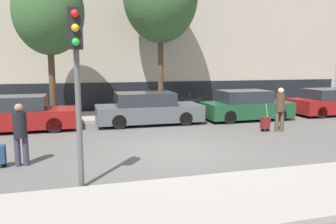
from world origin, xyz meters
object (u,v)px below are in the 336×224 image
at_px(parked_car_1, 148,109).
at_px(pedestrian_left, 20,131).
at_px(trolley_right, 265,123).
at_px(bare_tree_near_crossing, 49,12).
at_px(parked_car_0, 17,115).
at_px(pedestrian_right, 280,107).
at_px(traffic_light, 77,63).
at_px(parked_car_2, 246,106).
at_px(parked_car_3, 330,103).
at_px(parked_bicycle, 193,104).

distance_m(parked_car_1, pedestrian_left, 6.67).
relative_size(trolley_right, bare_tree_near_crossing, 0.17).
distance_m(parked_car_0, pedestrian_left, 4.98).
height_order(parked_car_0, pedestrian_right, pedestrian_right).
bearing_deg(traffic_light, parked_car_2, 42.08).
xyz_separation_m(parked_car_0, pedestrian_left, (0.88, -4.90, 0.28)).
bearing_deg(bare_tree_near_crossing, trolley_right, -27.40).
height_order(parked_car_3, pedestrian_left, pedestrian_left).
distance_m(pedestrian_right, bare_tree_near_crossing, 10.46).
height_order(parked_car_1, trolley_right, parked_car_1).
height_order(trolley_right, bare_tree_near_crossing, bare_tree_near_crossing).
relative_size(parked_car_0, pedestrian_right, 2.58).
bearing_deg(parked_bicycle, bare_tree_near_crossing, -170.38).
relative_size(parked_car_3, trolley_right, 3.64).
distance_m(parked_car_1, parked_car_3, 9.66).
relative_size(pedestrian_left, bare_tree_near_crossing, 0.25).
xyz_separation_m(trolley_right, traffic_light, (-7.07, -4.29, 2.33)).
distance_m(parked_car_1, parked_car_2, 4.72).
distance_m(parked_car_1, bare_tree_near_crossing, 5.97).
relative_size(parked_car_0, trolley_right, 4.02).
bearing_deg(pedestrian_right, parked_bicycle, 123.23).
distance_m(pedestrian_left, trolley_right, 8.84).
height_order(parked_car_3, bare_tree_near_crossing, bare_tree_near_crossing).
distance_m(parked_bicycle, bare_tree_near_crossing, 8.39).
xyz_separation_m(parked_car_0, bare_tree_near_crossing, (1.28, 1.51, 4.18)).
height_order(parked_car_3, traffic_light, traffic_light).
relative_size(parked_car_0, bare_tree_near_crossing, 0.68).
bearing_deg(parked_car_2, trolley_right, -102.70).
bearing_deg(trolley_right, parked_car_0, 163.95).
bearing_deg(parked_car_3, pedestrian_right, -149.24).
bearing_deg(parked_car_1, parked_car_0, -179.04).
distance_m(pedestrian_left, bare_tree_near_crossing, 7.51).
bearing_deg(pedestrian_left, parked_car_2, 25.50).
distance_m(trolley_right, traffic_light, 8.59).
distance_m(parked_car_0, parked_car_3, 14.97).
xyz_separation_m(pedestrian_left, trolley_right, (8.55, 2.18, -0.59)).
distance_m(pedestrian_right, parked_bicycle, 5.83).
relative_size(traffic_light, bare_tree_near_crossing, 0.57).
relative_size(parked_car_0, pedestrian_left, 2.71).
bearing_deg(parked_car_1, traffic_light, -112.59).
xyz_separation_m(parked_car_0, traffic_light, (2.36, -7.00, 2.02)).
bearing_deg(pedestrian_left, parked_car_3, 17.26).
bearing_deg(traffic_light, pedestrian_right, 28.50).
bearing_deg(pedestrian_right, trolley_right, -179.94).
height_order(parked_car_1, parked_bicycle, parked_car_1).
bearing_deg(parked_bicycle, parked_car_3, -21.50).
height_order(pedestrian_left, bare_tree_near_crossing, bare_tree_near_crossing).
height_order(parked_car_2, pedestrian_left, pedestrian_left).
bearing_deg(traffic_light, parked_car_0, 108.62).
distance_m(parked_car_0, pedestrian_right, 10.37).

